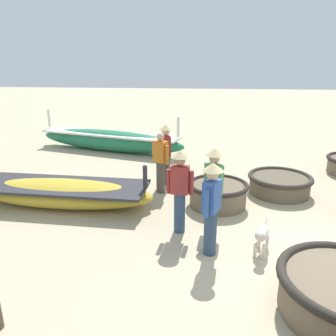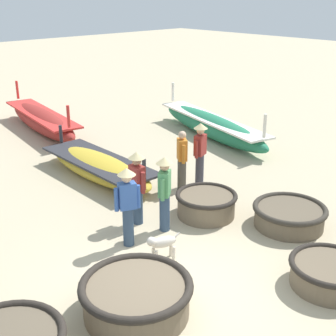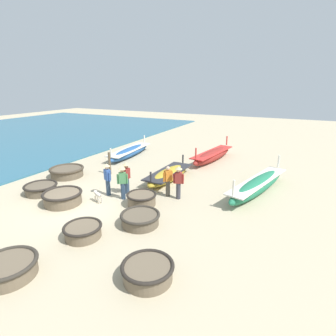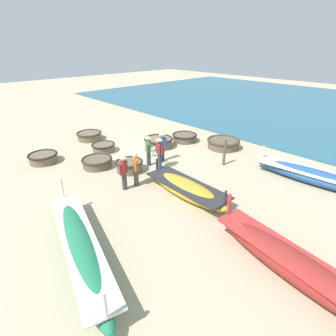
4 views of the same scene
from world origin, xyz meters
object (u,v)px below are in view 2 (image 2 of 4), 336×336
object	(u,v)px
fisherman_standing_left	(165,189)
fisherman_with_hat	(137,183)
fisherman_hauling	(182,159)
long_boat_green_hull	(99,166)
fisherman_crouching	(127,202)
coracle_front_left	(206,204)
fisherman_standing_right	(200,150)
long_boat_ochre_hull	(212,126)
coracle_front_right	(136,296)
long_boat_white_hull	(42,120)
coracle_center	(289,215)
dog	(162,243)
coracle_far_left	(329,273)

from	to	relation	value
fisherman_standing_left	fisherman_with_hat	bearing A→B (deg)	108.19
fisherman_hauling	fisherman_standing_left	xyz separation A→B (m)	(-1.80, -1.29, 0.12)
long_boat_green_hull	fisherman_crouching	bearing A→B (deg)	-116.55
coracle_front_left	fisherman_crouching	distance (m)	2.21
fisherman_standing_right	fisherman_standing_left	bearing A→B (deg)	-152.90
coracle_front_left	long_boat_ochre_hull	size ratio (longest dim) A/B	0.23
coracle_front_right	fisherman_crouching	world-z (taller)	fisherman_crouching
coracle_front_left	long_boat_white_hull	world-z (taller)	long_boat_white_hull
coracle_center	fisherman_standing_right	xyz separation A→B (m)	(0.32, 2.97, 0.69)
fisherman_with_hat	dog	distance (m)	1.72
fisherman_hauling	fisherman_standing_left	world-z (taller)	fisherman_standing_left
coracle_far_left	fisherman_standing_left	xyz separation A→B (m)	(-0.69, 3.45, 0.70)
fisherman_standing_right	fisherman_with_hat	distance (m)	2.68
coracle_far_left	long_boat_white_hull	distance (m)	12.02
coracle_front_left	long_boat_white_hull	size ratio (longest dim) A/B	0.25
coracle_front_right	fisherman_standing_right	xyz separation A→B (m)	(4.63, 2.96, 0.63)
coracle_center	fisherman_standing_left	distance (m)	2.80
coracle_front_right	long_boat_green_hull	distance (m)	5.98
coracle_center	fisherman_crouching	size ratio (longest dim) A/B	0.96
fisherman_standing_right	dog	world-z (taller)	fisherman_standing_right
long_boat_white_hull	long_boat_green_hull	size ratio (longest dim) A/B	1.28
coracle_front_right	fisherman_crouching	bearing A→B (deg)	54.42
fisherman_crouching	long_boat_white_hull	bearing A→B (deg)	71.72
coracle_center	coracle_front_right	xyz separation A→B (m)	(-4.31, 0.02, 0.06)
fisherman_crouching	fisherman_hauling	distance (m)	3.03
fisherman_crouching	dog	xyz separation A→B (m)	(0.09, -0.89, -0.59)
coracle_far_left	dog	distance (m)	3.04
coracle_front_right	long_boat_ochre_hull	size ratio (longest dim) A/B	0.30
coracle_far_left	long_boat_white_hull	xyz separation A→B (m)	(1.15, 11.96, 0.15)
long_boat_green_hull	fisherman_standing_right	size ratio (longest dim) A/B	2.60
fisherman_crouching	fisherman_standing_left	bearing A→B (deg)	-2.80
coracle_front_left	fisherman_hauling	distance (m)	1.67
coracle_front_right	long_boat_green_hull	world-z (taller)	long_boat_green_hull
fisherman_crouching	dog	size ratio (longest dim) A/B	2.53
coracle_front_right	long_boat_white_hull	world-z (taller)	long_boat_white_hull
coracle_front_right	coracle_far_left	bearing A→B (deg)	-30.64
coracle_center	coracle_far_left	size ratio (longest dim) A/B	1.14
fisherman_standing_right	fisherman_standing_left	xyz separation A→B (m)	(-2.41, -1.23, 0.00)
coracle_far_left	dog	size ratio (longest dim) A/B	2.14
coracle_front_left	fisherman_standing_right	size ratio (longest dim) A/B	0.84
long_boat_white_hull	dog	bearing A→B (deg)	-106.14
coracle_far_left	long_boat_white_hull	bearing A→B (deg)	84.50
coracle_center	long_boat_white_hull	size ratio (longest dim) A/B	0.29
fisherman_with_hat	fisherman_standing_left	bearing A→B (deg)	-71.81
coracle_center	fisherman_standing_right	size ratio (longest dim) A/B	0.96
coracle_front_right	fisherman_with_hat	xyz separation A→B (m)	(2.01, 2.36, 0.63)
fisherman_with_hat	long_boat_ochre_hull	bearing A→B (deg)	27.88
long_boat_ochre_hull	fisherman_with_hat	distance (m)	6.79
long_boat_green_hull	fisherman_hauling	xyz separation A→B (m)	(1.05, -2.17, 0.53)
long_boat_green_hull	fisherman_standing_right	xyz separation A→B (m)	(1.65, -2.23, 0.65)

